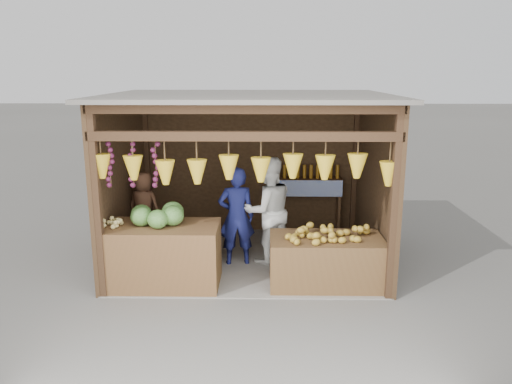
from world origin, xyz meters
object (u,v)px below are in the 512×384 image
man_standing (237,217)px  vendor_seated (144,207)px  counter_right (326,261)px  counter_left (162,256)px  woman_standing (269,211)px

man_standing → vendor_seated: man_standing is taller
man_standing → vendor_seated: bearing=-20.6°
counter_right → man_standing: size_ratio=1.01×
counter_left → counter_right: counter_left is taller
man_standing → counter_right: bearing=141.0°
man_standing → woman_standing: 0.52m
counter_left → man_standing: bearing=38.8°
man_standing → vendor_seated: (-1.52, 0.32, 0.06)m
counter_left → counter_right: 2.34m
woman_standing → counter_right: bearing=113.6°
counter_right → woman_standing: (-0.81, 0.88, 0.50)m
vendor_seated → counter_right: bearing=177.8°
counter_right → man_standing: 1.58m
counter_right → man_standing: bearing=149.8°
counter_right → woman_standing: 1.30m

